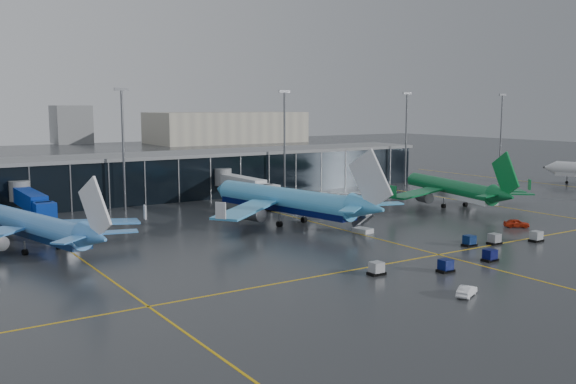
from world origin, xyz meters
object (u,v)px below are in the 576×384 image
airliner_klm_near (284,186)px  service_van_white (467,291)px  airliner_arkefly (34,211)px  mobile_airstair (363,228)px  baggage_carts (472,250)px  service_van_red (517,223)px  airliner_aer_lingus (450,178)px

airliner_klm_near → service_van_white: size_ratio=11.59×
airliner_arkefly → mobile_airstair: bearing=-32.2°
mobile_airstair → baggage_carts: bearing=-94.2°
service_van_red → mobile_airstair: bearing=105.4°
airliner_aer_lingus → baggage_carts: (-32.73, -34.64, -5.45)m
airliner_aer_lingus → baggage_carts: 47.97m
baggage_carts → mobile_airstair: bearing=96.3°
airliner_aer_lingus → mobile_airstair: bearing=-146.8°
airliner_arkefly → airliner_aer_lingus: size_ratio=0.96×
baggage_carts → mobile_airstair: mobile_airstair is taller
airliner_klm_near → mobile_airstair: 17.70m
airliner_aer_lingus → service_van_white: bearing=-122.2°
airliner_klm_near → service_van_red: airliner_klm_near is taller
baggage_carts → airliner_arkefly: bearing=143.6°
airliner_arkefly → service_van_red: size_ratio=8.70×
service_van_white → service_van_red: bearing=-84.0°
airliner_aer_lingus → baggage_carts: size_ratio=1.08×
service_van_red → service_van_white: bearing=159.6°
airliner_klm_near → airliner_aer_lingus: bearing=-13.6°
service_van_red → service_van_white: 47.03m
mobile_airstair → service_van_white: size_ratio=0.90×
service_van_red → baggage_carts: bearing=152.6°
airliner_arkefly → airliner_klm_near: 43.92m
airliner_aer_lingus → service_van_red: airliner_aer_lingus is taller
airliner_aer_lingus → service_van_red: bearing=-96.5°
airliner_arkefly → baggage_carts: airliner_arkefly is taller
mobile_airstair → service_van_white: 38.17m
airliner_arkefly → mobile_airstair: 53.33m
airliner_aer_lingus → service_van_red: size_ratio=9.05×
airliner_klm_near → mobile_airstair: bearing=-77.0°
service_van_white → airliner_aer_lingus: bearing=-70.3°
baggage_carts → service_van_red: (23.97, 10.51, 0.00)m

